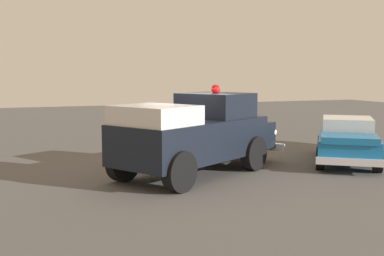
% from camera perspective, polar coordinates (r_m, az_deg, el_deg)
% --- Properties ---
extents(ground_plane, '(60.00, 60.00, 0.00)m').
position_cam_1_polar(ground_plane, '(14.81, -0.54, -5.02)').
color(ground_plane, '#514F4C').
extents(vintage_fire_truck, '(4.91, 6.22, 2.59)m').
position_cam_1_polar(vintage_fire_truck, '(14.18, 0.59, -0.63)').
color(vintage_fire_truck, black).
rests_on(vintage_fire_truck, ground).
extents(classic_hot_rod, '(4.61, 4.06, 1.46)m').
position_cam_1_polar(classic_hot_rod, '(16.83, 17.58, -1.35)').
color(classic_hot_rod, black).
rests_on(classic_hot_rod, ground).
extents(lawn_chair_near_truck, '(0.69, 0.69, 1.02)m').
position_cam_1_polar(lawn_chair_near_truck, '(17.54, 3.86, -1.27)').
color(lawn_chair_near_truck, '#B7BABF').
rests_on(lawn_chair_near_truck, ground).
extents(spectator_seated, '(0.64, 0.64, 1.29)m').
position_cam_1_polar(spectator_seated, '(17.48, 4.26, -0.94)').
color(spectator_seated, '#383842').
rests_on(spectator_seated, ground).
extents(traffic_cone, '(0.40, 0.40, 0.64)m').
position_cam_1_polar(traffic_cone, '(15.76, -9.63, -3.27)').
color(traffic_cone, orange).
rests_on(traffic_cone, ground).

